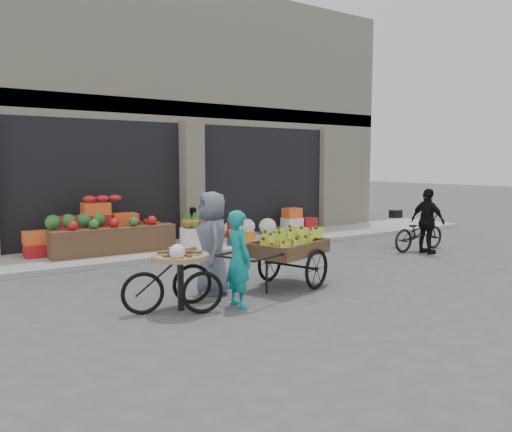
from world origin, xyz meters
TOP-DOWN VIEW (x-y plane):
  - ground at (0.00, 0.00)m, footprint 80.00×80.00m
  - sidewalk at (0.00, 4.10)m, footprint 18.00×2.20m
  - building at (0.00, 8.03)m, footprint 14.00×6.45m
  - fruit_display at (-2.48, 4.38)m, footprint 3.10×1.12m
  - pineapple_bin at (-0.75, 3.60)m, footprint 0.52×0.52m
  - fire_hydrant at (0.35, 3.55)m, footprint 0.22×0.22m
  - orange_bucket at (0.85, 3.50)m, footprint 0.32×0.32m
  - right_bay_goods at (2.61, 4.70)m, footprint 3.35×0.60m
  - seated_person at (-0.35, 4.20)m, footprint 0.51×0.43m
  - banana_cart at (-0.84, -0.29)m, footprint 2.54×1.62m
  - vendor_woman at (-2.15, -0.84)m, footprint 0.36×0.54m
  - tricycle_cart at (-2.96, -0.52)m, footprint 1.46×0.99m
  - vendor_grey at (-2.10, 0.06)m, footprint 0.75×0.95m
  - bicycle at (4.15, 0.84)m, footprint 1.72×0.61m
  - cyclist at (3.95, 0.44)m, footprint 0.39×0.92m

SIDE VIEW (x-z plane):
  - ground at x=0.00m, z-range 0.00..0.00m
  - sidewalk at x=0.00m, z-range 0.00..0.12m
  - orange_bucket at x=0.85m, z-range 0.12..0.42m
  - pineapple_bin at x=-0.75m, z-range 0.12..0.62m
  - right_bay_goods at x=2.61m, z-range 0.06..0.76m
  - bicycle at x=4.15m, z-range 0.00..0.90m
  - fire_hydrant at x=0.35m, z-range 0.15..0.86m
  - tricycle_cart at x=-2.96m, z-range 0.09..1.04m
  - seated_person at x=-0.35m, z-range 0.12..1.05m
  - fruit_display at x=-2.48m, z-range 0.05..1.29m
  - banana_cart at x=-0.84m, z-range 0.22..1.21m
  - vendor_woman at x=-2.15m, z-range 0.00..1.46m
  - cyclist at x=3.95m, z-range 0.00..1.57m
  - vendor_grey at x=-2.10m, z-range 0.00..1.70m
  - building at x=0.00m, z-range -0.13..6.87m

